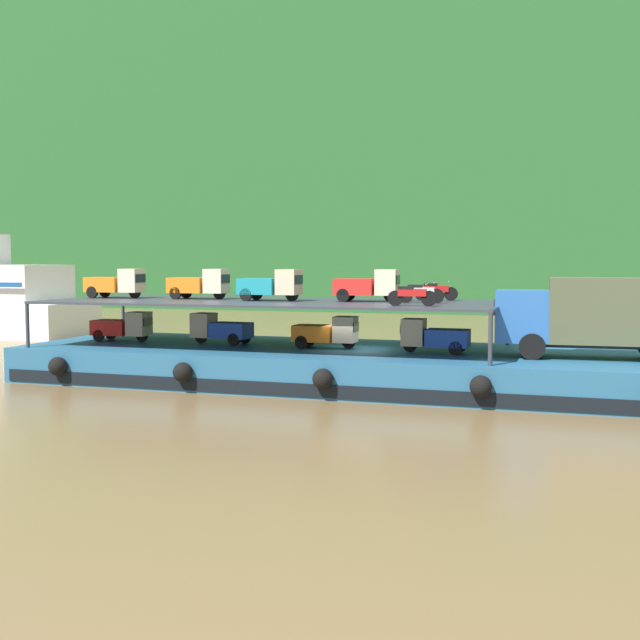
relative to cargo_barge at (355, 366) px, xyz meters
The scene contains 16 objects.
ground_plane 0.75m from the cargo_barge, 90.00° to the left, with size 400.00×400.00×0.00m, color brown.
hillside_far_bank 65.23m from the cargo_barge, 90.00° to the left, with size 149.20×35.29×36.75m.
cargo_barge is the anchor object (origin of this frame).
covered_lorry 9.86m from the cargo_barge, ahead, with size 7.93×2.59×3.10m.
cargo_rack 4.65m from the cargo_barge, behind, with size 19.85×7.77×2.00m.
mini_truck_lower_stern 11.33m from the cargo_barge, behind, with size 2.77×1.25×1.38m.
mini_truck_lower_aft 6.52m from the cargo_barge, behind, with size 2.80×1.30×1.38m.
mini_truck_lower_mid 1.90m from the cargo_barge, behind, with size 2.76×1.23×1.38m.
mini_truck_lower_fore 3.77m from the cargo_barge, ahead, with size 2.75×1.21×1.38m.
mini_truck_upper_stern 12.23m from the cargo_barge, behind, with size 2.74×1.21×1.38m.
mini_truck_upper_mid 8.30m from the cargo_barge, behind, with size 2.75×1.21×1.38m.
mini_truck_upper_fore 5.10m from the cargo_barge, behind, with size 2.79×1.28×1.38m.
mini_truck_upper_bow 3.52m from the cargo_barge, 55.76° to the left, with size 2.78×1.27×1.38m.
motorcycle_upper_port 4.87m from the cargo_barge, 38.41° to the right, with size 1.90×0.55×0.87m.
motorcycle_upper_centre 4.24m from the cargo_barge, ahead, with size 1.90×0.55×0.87m.
motorcycle_upper_stbd 5.00m from the cargo_barge, 37.93° to the left, with size 1.90×0.55×0.87m.
Camera 1 is at (8.83, -32.28, 5.20)m, focal length 44.32 mm.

